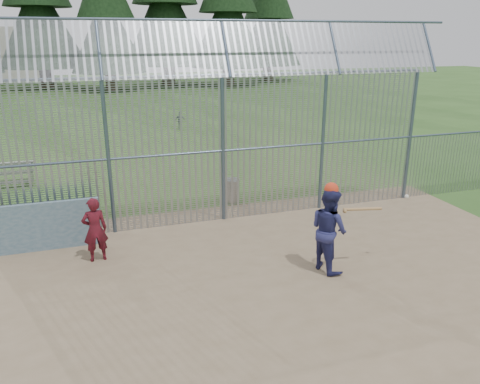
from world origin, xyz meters
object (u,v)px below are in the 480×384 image
object	(u,v)px
onlooker	(95,230)
dugout_wall	(46,226)
trash_can	(231,191)
batter	(329,230)

from	to	relation	value
onlooker	dugout_wall	bearing A→B (deg)	-47.87
trash_can	batter	bearing A→B (deg)	-81.46
dugout_wall	onlooker	bearing A→B (deg)	-40.87
dugout_wall	trash_can	distance (m)	5.58
batter	trash_can	bearing A→B (deg)	-3.17
onlooker	trash_can	bearing A→B (deg)	-151.77
trash_can	dugout_wall	bearing A→B (deg)	-159.66
dugout_wall	trash_can	bearing A→B (deg)	20.34
batter	trash_can	xyz separation A→B (m)	(-0.74, 4.91, -0.58)
batter	onlooker	distance (m)	5.25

